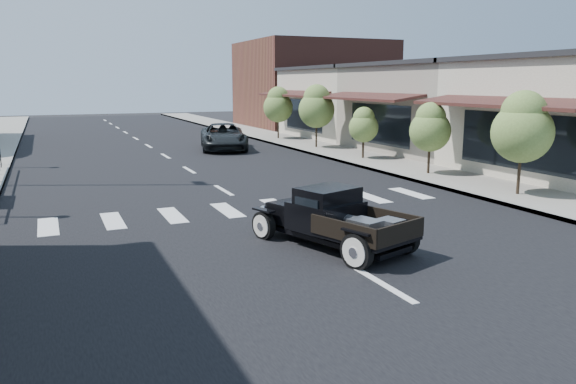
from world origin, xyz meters
name	(u,v)px	position (x,y,z in m)	size (l,w,h in m)	color
ground	(312,243)	(0.00, 0.00, 0.00)	(120.00, 120.00, 0.00)	black
road	(174,161)	(0.00, 15.00, 0.01)	(14.00, 80.00, 0.02)	black
road_markings	(201,178)	(0.00, 10.00, 0.00)	(12.00, 60.00, 0.06)	silver
sidewalk_right	(333,151)	(8.50, 15.00, 0.07)	(3.00, 80.00, 0.15)	gray
storefront_mid	(459,109)	(15.00, 13.00, 2.25)	(10.00, 9.00, 4.50)	gray
storefront_far	(370,104)	(15.00, 22.00, 2.25)	(10.00, 9.00, 4.50)	beige
far_building_right	(313,85)	(15.50, 32.00, 3.50)	(11.00, 10.00, 7.00)	brown
small_tree_a	(521,145)	(8.30, 2.03, 1.73)	(1.90, 1.90, 3.16)	olive
small_tree_b	(430,139)	(8.30, 6.65, 1.49)	(1.60, 1.60, 2.67)	olive
small_tree_c	(363,133)	(8.30, 11.65, 1.31)	(1.39, 1.39, 2.31)	olive
small_tree_d	(316,117)	(8.30, 16.68, 1.80)	(1.98, 1.98, 3.31)	olive
small_tree_e	(278,113)	(8.30, 22.23, 1.73)	(1.89, 1.89, 3.16)	olive
hotrod_pickup	(333,217)	(0.29, -0.46, 0.69)	(1.87, 4.00, 1.39)	black
second_car	(223,137)	(3.53, 18.58, 0.72)	(2.39, 5.18, 1.44)	black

